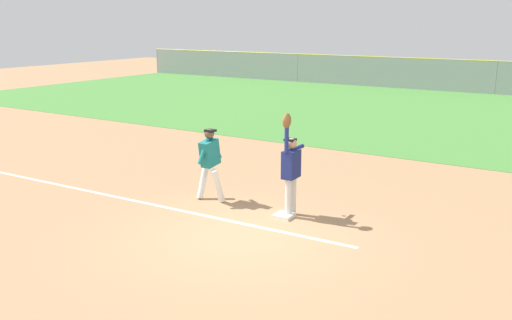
% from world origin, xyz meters
% --- Properties ---
extents(ground_plane, '(79.87, 79.87, 0.00)m').
position_xyz_m(ground_plane, '(0.00, 0.00, 0.00)').
color(ground_plane, '#A37A54').
extents(outfield_grass, '(51.11, 17.97, 0.01)m').
position_xyz_m(outfield_grass, '(0.00, 16.87, 0.01)').
color(outfield_grass, '#478438').
rests_on(outfield_grass, ground_plane).
extents(chalk_foul_line, '(12.00, 0.44, 0.01)m').
position_xyz_m(chalk_foul_line, '(-3.88, 0.45, 0.00)').
color(chalk_foul_line, white).
rests_on(chalk_foul_line, ground_plane).
extents(first_base, '(0.40, 0.40, 0.08)m').
position_xyz_m(first_base, '(0.12, 1.35, 0.04)').
color(first_base, white).
rests_on(first_base, ground_plane).
extents(fielder, '(0.28, 0.89, 2.28)m').
position_xyz_m(fielder, '(0.17, 1.51, 1.12)').
color(fielder, silver).
rests_on(fielder, ground_plane).
extents(runner, '(0.72, 0.84, 1.72)m').
position_xyz_m(runner, '(-1.93, 1.45, 1.00)').
color(runner, white).
rests_on(runner, ground_plane).
extents(baseball, '(0.07, 0.07, 0.07)m').
position_xyz_m(baseball, '(-0.13, 1.87, 1.64)').
color(baseball, white).
extents(outfield_fence, '(51.19, 0.08, 1.91)m').
position_xyz_m(outfield_fence, '(0.00, 25.86, 0.96)').
color(outfield_fence, '#93999E').
rests_on(outfield_fence, ground_plane).
extents(parked_car_green, '(4.45, 2.21, 1.25)m').
position_xyz_m(parked_car_green, '(-8.52, 29.88, 0.67)').
color(parked_car_green, '#1E6B33').
rests_on(parked_car_green, ground_plane).
extents(parked_car_white, '(4.57, 2.47, 1.25)m').
position_xyz_m(parked_car_white, '(-3.89, 30.30, 0.67)').
color(parked_car_white, white).
rests_on(parked_car_white, ground_plane).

